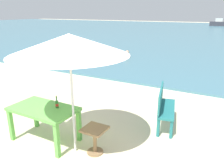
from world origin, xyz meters
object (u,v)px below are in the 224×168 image
object	(u,v)px
side_table_wood	(95,137)
swimmer_person	(127,55)
picnic_table_green	(44,112)
bench_teal_center	(164,105)
patio_umbrella	(69,45)
boat_cargo_ship	(221,23)
beer_bottle_amber	(57,104)

from	to	relation	value
side_table_wood	swimmer_person	xyz separation A→B (m)	(-3.37, 8.66, -0.11)
picnic_table_green	bench_teal_center	size ratio (longest dim) A/B	1.12
picnic_table_green	patio_umbrella	distance (m)	1.67
boat_cargo_ship	bench_teal_center	bearing A→B (deg)	-87.61
patio_umbrella	swimmer_person	xyz separation A→B (m)	(-2.99, 8.80, -1.88)
picnic_table_green	boat_cargo_ship	xyz separation A→B (m)	(0.29, 43.19, -0.08)
bench_teal_center	boat_cargo_ship	size ratio (longest dim) A/B	0.34
beer_bottle_amber	bench_teal_center	distance (m)	2.48
picnic_table_green	patio_umbrella	size ratio (longest dim) A/B	0.61
swimmer_person	beer_bottle_amber	bearing A→B (deg)	-74.19
swimmer_person	patio_umbrella	bearing A→B (deg)	-71.23
picnic_table_green	patio_umbrella	xyz separation A→B (m)	(0.80, -0.02, 1.47)
side_table_wood	swimmer_person	size ratio (longest dim) A/B	1.32
picnic_table_green	swimmer_person	xyz separation A→B (m)	(-2.19, 8.78, -0.41)
picnic_table_green	side_table_wood	distance (m)	1.22
beer_bottle_amber	side_table_wood	bearing A→B (deg)	-0.68
swimmer_person	bench_teal_center	bearing A→B (deg)	-58.72
picnic_table_green	beer_bottle_amber	size ratio (longest dim) A/B	5.28
beer_bottle_amber	swimmer_person	xyz separation A→B (m)	(-2.45, 8.64, -0.61)
picnic_table_green	side_table_wood	bearing A→B (deg)	5.91
swimmer_person	boat_cargo_ship	size ratio (longest dim) A/B	0.11
beer_bottle_amber	patio_umbrella	xyz separation A→B (m)	(0.54, -0.15, 1.26)
swimmer_person	side_table_wood	bearing A→B (deg)	-68.75
bench_teal_center	boat_cargo_ship	distance (m)	41.37
patio_umbrella	swimmer_person	distance (m)	9.48
side_table_wood	swimmer_person	bearing A→B (deg)	111.25
bench_teal_center	boat_cargo_ship	bearing A→B (deg)	92.39
beer_bottle_amber	side_table_wood	world-z (taller)	beer_bottle_amber
beer_bottle_amber	swimmer_person	bearing A→B (deg)	105.81
patio_umbrella	side_table_wood	size ratio (longest dim) A/B	4.26
picnic_table_green	side_table_wood	world-z (taller)	picnic_table_green
picnic_table_green	patio_umbrella	world-z (taller)	patio_umbrella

